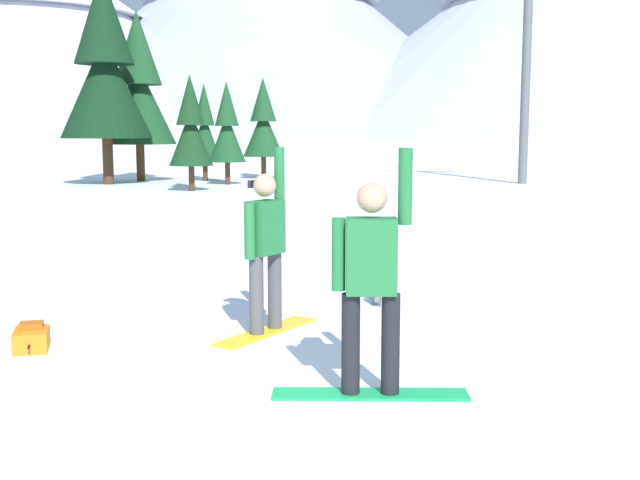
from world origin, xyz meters
TOP-DOWN VIEW (x-y plane):
  - ground_plane at (0.00, 0.00)m, footprint 800.00×800.00m
  - snowboarder_foreground at (2.25, 0.39)m, footprint 1.60×0.39m
  - snowboarder_midground at (1.10, 2.33)m, footprint 0.94×1.43m
  - backpack_grey at (2.34, 3.83)m, footprint 0.34×0.37m
  - backpack_orange at (-1.09, 1.48)m, footprint 0.45×0.55m
  - pine_tree_short at (-4.56, 22.02)m, footprint 1.55×1.55m
  - pine_tree_young at (-8.75, 25.26)m, footprint 3.59×3.59m
  - pine_tree_twin at (-3.96, 25.51)m, footprint 1.46×1.46m
  - pine_tree_tall at (-8.06, 27.32)m, footprint 3.06×3.06m
  - pine_tree_leaning at (-3.15, 29.65)m, footprint 1.81×1.81m
  - pine_tree_slender at (-5.37, 27.73)m, footprint 1.33×1.33m
  - ski_lift_tower at (7.85, 27.04)m, footprint 3.70×0.36m
  - peak_central_summit at (-97.18, 211.51)m, footprint 142.31×142.31m
  - peak_east_ridge at (-37.79, 249.29)m, footprint 166.37×166.37m
  - peak_west_ridge at (56.12, 238.03)m, footprint 175.36×175.36m

SIDE VIEW (x-z plane):
  - ground_plane at x=0.00m, z-range 0.00..0.00m
  - backpack_orange at x=-1.09m, z-range -0.02..0.24m
  - backpack_grey at x=2.34m, z-range -0.02..0.45m
  - snowboarder_midground at x=1.10m, z-range -0.06..1.90m
  - snowboarder_foreground at x=2.25m, z-range -0.06..1.94m
  - pine_tree_twin at x=-3.96m, z-range 0.18..4.25m
  - pine_tree_short at x=-4.56m, z-range 0.18..4.27m
  - pine_tree_slender at x=-5.37m, z-range 0.18..4.31m
  - pine_tree_leaning at x=-3.15m, z-range 0.20..4.67m
  - pine_tree_tall at x=-8.06m, z-range 0.32..7.41m
  - pine_tree_young at x=-8.75m, z-range 0.38..8.68m
  - ski_lift_tower at x=7.85m, z-range 0.79..10.72m
  - peak_central_summit at x=-97.18m, z-range 1.25..56.69m
  - peak_west_ridge at x=56.12m, z-range 1.46..66.47m
  - peak_east_ridge at x=-37.79m, z-range 1.55..70.60m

